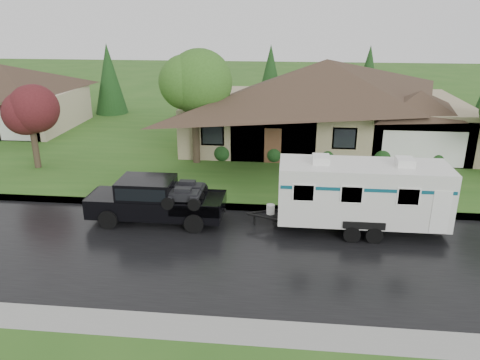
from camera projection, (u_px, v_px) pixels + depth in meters
The scene contains 11 objects.
ground at pixel (293, 232), 19.52m from camera, with size 140.00×140.00×0.00m, color #2B571B.
road at pixel (293, 256), 17.64m from camera, with size 140.00×8.00×0.01m, color black.
curb at pixel (293, 209), 21.59m from camera, with size 140.00×0.50×0.15m, color gray.
lawn at pixel (293, 139), 33.51m from camera, with size 140.00×26.00×0.15m, color #2B571B.
house_main at pixel (330, 93), 31.00m from camera, with size 19.44×10.80×6.90m.
house_far at pixel (6, 91), 35.48m from camera, with size 10.80×8.64×5.80m.
tree_left_green at pixel (194, 86), 26.56m from camera, with size 3.93×3.93×6.51m.
tree_red at pixel (30, 110), 26.05m from camera, with size 2.91×2.91×4.82m.
shrub_row at pixel (327, 155), 27.79m from camera, with size 13.60×1.00×1.00m.
pickup_truck at pixel (154, 199), 20.26m from camera, with size 5.82×2.21×1.94m.
travel_trailer at pixel (362, 192), 19.16m from camera, with size 7.18×2.52×3.22m.
Camera 1 is at (-0.36, -17.74, 8.71)m, focal length 35.00 mm.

